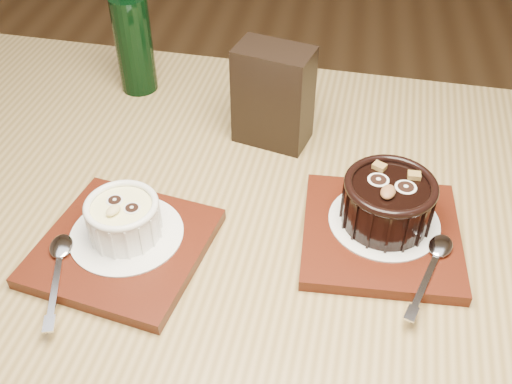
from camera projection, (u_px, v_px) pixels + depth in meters
The scene contains 11 objects.
table at pixel (255, 284), 0.77m from camera, with size 1.25×0.88×0.75m.
tray_left at pixel (123, 247), 0.68m from camera, with size 0.18×0.18×0.01m, color #4E1A0D.
doily_left at pixel (127, 234), 0.69m from camera, with size 0.13×0.13×0.00m, color white.
ramekin_white at pixel (123, 217), 0.67m from camera, with size 0.08×0.08×0.05m.
spoon_left at pixel (57, 270), 0.64m from camera, with size 0.03×0.13×0.01m, color silver, non-canonical shape.
tray_right at pixel (381, 234), 0.70m from camera, with size 0.18×0.18×0.01m, color #4E1A0D.
doily_right at pixel (384, 221), 0.70m from camera, with size 0.13×0.13×0.00m, color white.
ramekin_dark at pixel (388, 200), 0.68m from camera, with size 0.11×0.11×0.06m.
spoon_right at pixel (432, 266), 0.65m from camera, with size 0.03×0.13×0.01m, color silver, non-canonical shape.
condiment_stand at pixel (273, 96), 0.81m from camera, with size 0.10×0.06×0.14m, color black.
green_bottle at pixel (133, 41), 0.90m from camera, with size 0.06×0.06×0.21m.
Camera 1 is at (0.19, -0.60, 1.26)m, focal length 42.00 mm.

